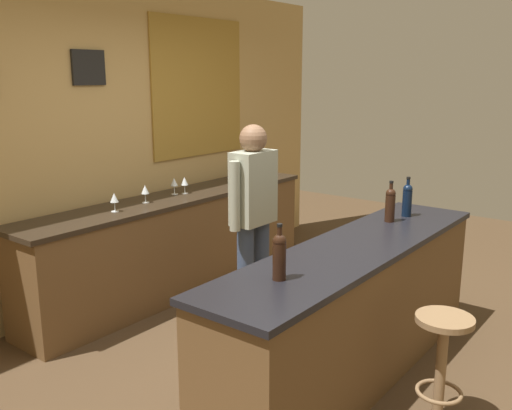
% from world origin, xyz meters
% --- Properties ---
extents(ground_plane, '(10.00, 10.00, 0.00)m').
position_xyz_m(ground_plane, '(0.00, 0.00, 0.00)').
color(ground_plane, '#4C3823').
extents(back_wall, '(6.00, 0.09, 2.80)m').
position_xyz_m(back_wall, '(0.02, 2.03, 1.42)').
color(back_wall, tan).
rests_on(back_wall, ground_plane).
extents(bar_counter, '(2.66, 0.60, 0.92)m').
position_xyz_m(bar_counter, '(0.00, -0.40, 0.46)').
color(bar_counter, brown).
rests_on(bar_counter, ground_plane).
extents(side_counter, '(3.19, 0.56, 0.90)m').
position_xyz_m(side_counter, '(0.40, 1.65, 0.45)').
color(side_counter, brown).
rests_on(side_counter, ground_plane).
extents(bartender, '(0.52, 0.21, 1.62)m').
position_xyz_m(bartender, '(0.20, 0.59, 0.94)').
color(bartender, '#384766').
rests_on(bartender, ground_plane).
extents(bar_stool, '(0.32, 0.32, 0.68)m').
position_xyz_m(bar_stool, '(-0.19, -1.06, 0.46)').
color(bar_stool, olive).
rests_on(bar_stool, ground_plane).
extents(wine_bottle_a, '(0.07, 0.07, 0.31)m').
position_xyz_m(wine_bottle_a, '(-0.80, -0.37, 1.06)').
color(wine_bottle_a, black).
rests_on(wine_bottle_a, bar_counter).
extents(wine_bottle_b, '(0.07, 0.07, 0.31)m').
position_xyz_m(wine_bottle_b, '(0.68, -0.32, 1.06)').
color(wine_bottle_b, black).
rests_on(wine_bottle_b, bar_counter).
extents(wine_bottle_c, '(0.07, 0.07, 0.31)m').
position_xyz_m(wine_bottle_c, '(0.91, -0.35, 1.06)').
color(wine_bottle_c, black).
rests_on(wine_bottle_c, bar_counter).
extents(wine_glass_a, '(0.07, 0.07, 0.16)m').
position_xyz_m(wine_glass_a, '(-0.32, 1.60, 1.01)').
color(wine_glass_a, silver).
rests_on(wine_glass_a, side_counter).
extents(wine_glass_b, '(0.07, 0.07, 0.16)m').
position_xyz_m(wine_glass_b, '(0.05, 1.65, 1.01)').
color(wine_glass_b, silver).
rests_on(wine_glass_b, side_counter).
extents(wine_glass_c, '(0.07, 0.07, 0.16)m').
position_xyz_m(wine_glass_c, '(0.45, 1.71, 1.01)').
color(wine_glass_c, silver).
rests_on(wine_glass_c, side_counter).
extents(wine_glass_d, '(0.07, 0.07, 0.16)m').
position_xyz_m(wine_glass_d, '(0.54, 1.66, 1.01)').
color(wine_glass_d, silver).
rests_on(wine_glass_d, side_counter).
extents(wine_glass_e, '(0.07, 0.07, 0.16)m').
position_xyz_m(wine_glass_e, '(1.82, 1.63, 1.01)').
color(wine_glass_e, silver).
rests_on(wine_glass_e, side_counter).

